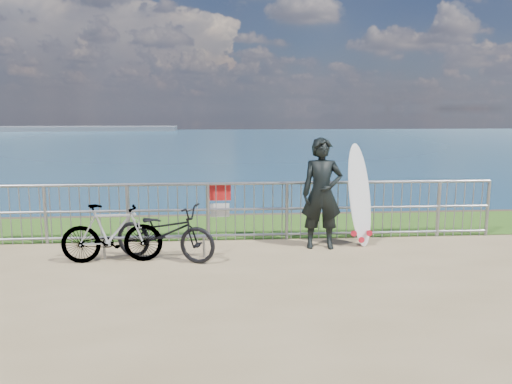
{
  "coord_description": "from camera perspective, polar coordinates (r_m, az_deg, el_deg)",
  "views": [
    {
      "loc": [
        -0.29,
        -7.69,
        2.49
      ],
      "look_at": [
        0.38,
        1.2,
        1.0
      ],
      "focal_mm": 35.0,
      "sensor_mm": 36.0,
      "label": 1
    }
  ],
  "objects": [
    {
      "name": "grass_strip",
      "position": [
        10.68,
        -2.63,
        -3.94
      ],
      "size": [
        120.0,
        120.0,
        0.0
      ],
      "primitive_type": "plane",
      "color": "#2A5517",
      "rests_on": "ground"
    },
    {
      "name": "bicycle_near",
      "position": [
        8.42,
        -10.38,
        -4.54
      ],
      "size": [
        1.9,
        1.26,
        0.94
      ],
      "primitive_type": "imported",
      "rotation": [
        0.0,
        0.0,
        1.18
      ],
      "color": "black",
      "rests_on": "ground"
    },
    {
      "name": "surfer",
      "position": [
        8.98,
        7.54,
        -0.18
      ],
      "size": [
        0.76,
        0.54,
        1.99
      ],
      "primitive_type": "imported",
      "rotation": [
        0.0,
        0.0,
        -0.08
      ],
      "color": "black",
      "rests_on": "ground"
    },
    {
      "name": "railing",
      "position": [
        9.49,
        -2.37,
        -2.13
      ],
      "size": [
        10.06,
        0.1,
        1.13
      ],
      "color": "gray",
      "rests_on": "ground"
    },
    {
      "name": "seascape",
      "position": [
        161.28,
        -20.06,
        6.61
      ],
      "size": [
        260.0,
        260.0,
        5.0
      ],
      "color": "brown",
      "rests_on": "ground"
    },
    {
      "name": "surfboard",
      "position": [
        9.31,
        11.76,
        -0.75
      ],
      "size": [
        0.63,
        0.6,
        1.88
      ],
      "color": "silver",
      "rests_on": "ground"
    },
    {
      "name": "bicycle_far",
      "position": [
        8.47,
        -16.15,
        -4.56
      ],
      "size": [
        1.64,
        0.52,
        0.97
      ],
      "primitive_type": "imported",
      "rotation": [
        0.0,
        0.0,
        1.61
      ],
      "color": "black",
      "rests_on": "ground"
    },
    {
      "name": "bike_rack",
      "position": [
        8.57,
        -11.56,
        -5.38
      ],
      "size": [
        1.86,
        0.05,
        0.39
      ],
      "color": "gray",
      "rests_on": "ground"
    }
  ]
}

